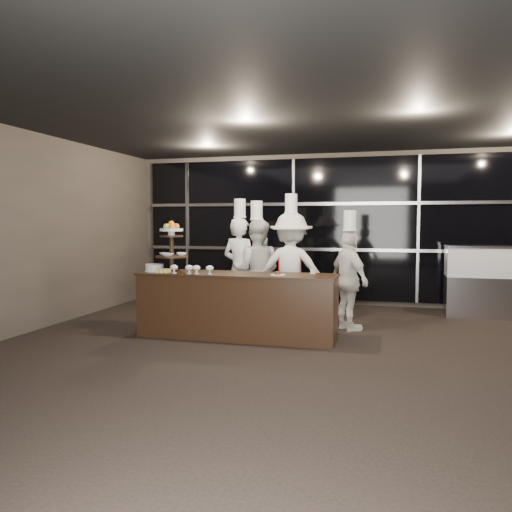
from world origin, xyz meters
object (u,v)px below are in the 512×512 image
(buffet_counter, at_px, (237,305))
(display_stand, at_px, (171,243))
(display_case, at_px, (485,278))
(chef_d, at_px, (349,279))
(chef_b, at_px, (257,271))
(chef_a, at_px, (240,268))
(chef_c, at_px, (291,270))
(layer_cake, at_px, (154,268))

(buffet_counter, relative_size, display_stand, 3.81)
(display_case, height_order, chef_d, chef_d)
(chef_b, xyz_separation_m, chef_d, (1.50, -0.19, -0.07))
(chef_a, relative_size, chef_c, 0.97)
(buffet_counter, relative_size, chef_a, 1.41)
(buffet_counter, bearing_deg, chef_c, 58.22)
(display_stand, distance_m, chef_b, 1.55)
(layer_cake, bearing_deg, display_case, 28.07)
(chef_c, bearing_deg, chef_a, 170.59)
(display_stand, relative_size, display_case, 0.58)
(display_case, xyz_separation_m, chef_b, (-3.68, -1.50, 0.17))
(layer_cake, bearing_deg, chef_d, 18.84)
(buffet_counter, relative_size, chef_d, 1.56)
(layer_cake, xyz_separation_m, display_case, (4.93, 2.63, -0.29))
(display_stand, height_order, chef_d, chef_d)
(layer_cake, height_order, chef_d, chef_d)
(layer_cake, relative_size, chef_a, 0.15)
(display_stand, bearing_deg, layer_cake, -168.95)
(chef_a, distance_m, chef_c, 0.89)
(display_case, bearing_deg, layer_cake, -151.93)
(buffet_counter, height_order, chef_a, chef_a)
(chef_a, bearing_deg, chef_c, -9.41)
(chef_b, bearing_deg, chef_d, -7.29)
(buffet_counter, relative_size, chef_c, 1.36)
(buffet_counter, distance_m, display_stand, 1.33)
(display_case, distance_m, chef_a, 4.24)
(buffet_counter, bearing_deg, chef_b, 90.04)
(chef_a, xyz_separation_m, chef_b, (0.29, -0.02, -0.03))
(display_case, bearing_deg, chef_d, -142.17)
(display_case, xyz_separation_m, chef_a, (-3.97, -1.48, 0.20))
(chef_a, relative_size, chef_d, 1.11)
(chef_c, distance_m, chef_d, 0.92)
(display_stand, xyz_separation_m, chef_a, (0.71, 1.10, -0.45))
(display_case, bearing_deg, chef_a, -159.53)
(chef_d, bearing_deg, layer_cake, -161.16)
(layer_cake, distance_m, display_case, 5.60)
(chef_c, bearing_deg, chef_d, -4.01)
(buffet_counter, xyz_separation_m, chef_a, (-0.29, 1.10, 0.42))
(display_stand, height_order, chef_b, chef_b)
(chef_b, bearing_deg, layer_cake, -137.93)
(buffet_counter, height_order, chef_d, chef_d)
(display_stand, xyz_separation_m, chef_c, (1.59, 0.95, -0.44))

